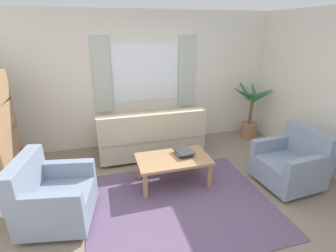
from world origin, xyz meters
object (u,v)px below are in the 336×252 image
armchair_right (291,163)px  potted_plant (250,111)px  armchair_left (52,197)px  coffee_table (173,161)px  book_stack_on_table (184,152)px  couch (151,137)px

armchair_right → potted_plant: size_ratio=0.68×
armchair_left → coffee_table: armchair_left is taller
armchair_left → book_stack_on_table: (1.86, 0.46, 0.12)m
armchair_left → book_stack_on_table: 1.92m
couch → armchair_right: size_ratio=2.12×
armchair_right → book_stack_on_table: bearing=-114.4°
armchair_right → coffee_table: 1.81m
armchair_right → coffee_table: armchair_right is taller
couch → coffee_table: bearing=97.5°
armchair_left → armchair_right: bearing=-81.4°
coffee_table → potted_plant: (2.12, 1.27, 0.22)m
book_stack_on_table → potted_plant: size_ratio=0.26×
coffee_table → armchair_right: bearing=-16.1°
armchair_right → potted_plant: (0.39, 1.77, 0.25)m
potted_plant → armchair_right: bearing=-102.3°
couch → coffee_table: couch is taller
coffee_table → couch: bearing=97.5°
potted_plant → coffee_table: bearing=-149.1°
armchair_left → potted_plant: 4.15m
book_stack_on_table → potted_plant: potted_plant is taller
couch → coffee_table: 1.02m
armchair_left → couch: bearing=-37.3°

